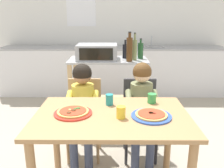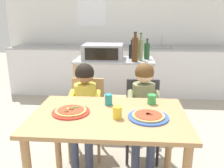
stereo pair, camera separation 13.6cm
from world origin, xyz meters
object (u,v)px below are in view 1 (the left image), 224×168
pizza_plate_red_rimmed (73,112)px  pizza_plate_blue_rimmed (151,115)px  drinking_cup_yellow (121,112)px  bottle_dark_olive_oil (125,51)px  dining_table (112,128)px  child_in_yellow_shirt (82,102)px  bottle_tall_green_wine (135,49)px  kitchen_island_cart (108,81)px  bottle_slim_sauce (140,50)px  dining_chair_right (140,113)px  dining_chair_left (84,112)px  drinking_cup_green (152,98)px  drinking_cup_teal (109,100)px  child_in_olive_shirt (142,102)px  bottle_squat_spirits (129,49)px  toaster_oven (97,52)px

pizza_plate_red_rimmed → pizza_plate_blue_rimmed: same height
drinking_cup_yellow → bottle_dark_olive_oil: bearing=86.3°
dining_table → drinking_cup_yellow: 0.19m
child_in_yellow_shirt → bottle_tall_green_wine: bearing=55.3°
drinking_cup_yellow → kitchen_island_cart: bearing=94.7°
bottle_tall_green_wine → dining_table: size_ratio=0.30×
bottle_slim_sauce → bottle_dark_olive_oil: size_ratio=1.09×
kitchen_island_cart → dining_chair_right: kitchen_island_cart is taller
bottle_tall_green_wine → bottle_slim_sauce: bearing=51.0°
bottle_slim_sauce → dining_chair_left: bearing=-129.1°
bottle_dark_olive_oil → drinking_cup_yellow: size_ratio=2.70×
bottle_tall_green_wine → drinking_cup_green: bottle_tall_green_wine is taller
kitchen_island_cart → drinking_cup_yellow: (0.12, -1.50, 0.19)m
bottle_dark_olive_oil → drinking_cup_teal: 1.34m
child_in_olive_shirt → bottle_slim_sauce: bearing=85.3°
dining_chair_left → drinking_cup_yellow: 0.86m
bottle_tall_green_wine → drinking_cup_teal: (-0.30, -1.16, -0.25)m
dining_chair_right → child_in_olive_shirt: size_ratio=0.81×
dining_table → child_in_olive_shirt: child_in_olive_shirt is taller
bottle_squat_spirits → child_in_yellow_shirt: bearing=-124.4°
bottle_slim_sauce → kitchen_island_cart: bearing=-175.4°
bottle_tall_green_wine → child_in_olive_shirt: size_ratio=0.34×
drinking_cup_teal → bottle_dark_olive_oil: bearing=81.8°
dining_chair_right → child_in_olive_shirt: 0.21m
kitchen_island_cart → dining_table: (0.06, -1.43, 0.03)m
child_in_yellow_shirt → drinking_cup_yellow: (0.36, -0.60, 0.14)m
bottle_slim_sauce → dining_table: (-0.37, -1.47, -0.39)m
dining_chair_left → pizza_plate_red_rimmed: dining_chair_left is taller
drinking_cup_green → dining_chair_right: bearing=96.6°
dining_table → dining_chair_left: bearing=114.1°
bottle_squat_spirits → bottle_slim_sauce: bearing=52.0°
bottle_dark_olive_oil → pizza_plate_blue_rimmed: size_ratio=0.82×
dining_chair_left → toaster_oven: bearing=83.1°
bottle_tall_green_wine → dining_table: (-0.28, -1.36, -0.42)m
bottle_tall_green_wine → bottle_squat_spirits: 0.12m
drinking_cup_teal → pizza_plate_blue_rimmed: bearing=-37.9°
dining_table → drinking_cup_teal: size_ratio=12.88×
kitchen_island_cart → child_in_olive_shirt: (0.35, -0.90, 0.05)m
dining_chair_right → child_in_yellow_shirt: child_in_yellow_shirt is taller
bottle_squat_spirits → pizza_plate_red_rimmed: size_ratio=1.26×
dining_table → child_in_olive_shirt: bearing=61.2°
dining_table → drinking_cup_green: size_ratio=14.49×
dining_table → pizza_plate_red_rimmed: (-0.29, 0.01, 0.13)m
pizza_plate_red_rimmed → drinking_cup_yellow: (0.36, -0.07, 0.03)m
pizza_plate_red_rimmed → drinking_cup_teal: size_ratio=3.18×
bottle_dark_olive_oil → dining_chair_right: bottle_dark_olive_oil is taller
bottle_tall_green_wine → child_in_yellow_shirt: bottle_tall_green_wine is taller
bottle_dark_olive_oil → pizza_plate_blue_rimmed: (0.12, -1.55, -0.25)m
kitchen_island_cart → child_in_olive_shirt: 0.97m
toaster_oven → bottle_dark_olive_oil: size_ratio=2.13×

